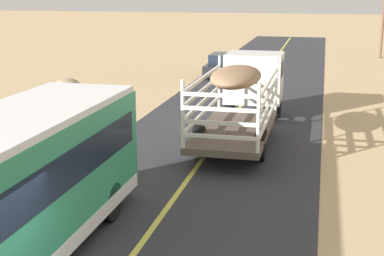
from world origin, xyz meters
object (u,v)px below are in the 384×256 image
car_far (222,66)px  power_pole_far (384,9)px  boulder_mid_field (67,88)px  livestock_truck (248,86)px

car_far → power_pole_far: 17.08m
car_far → boulder_mid_field: (-6.90, -9.14, -0.18)m
power_pole_far → boulder_mid_field: size_ratio=4.44×
car_far → boulder_mid_field: size_ratio=2.60×
livestock_truck → power_pole_far: power_pole_far is taller
livestock_truck → car_far: size_ratio=2.20×
boulder_mid_field → power_pole_far: bearing=50.1°
power_pole_far → livestock_truck: bearing=-106.3°
power_pole_far → boulder_mid_field: power_pole_far is taller
livestock_truck → car_far: 14.16m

